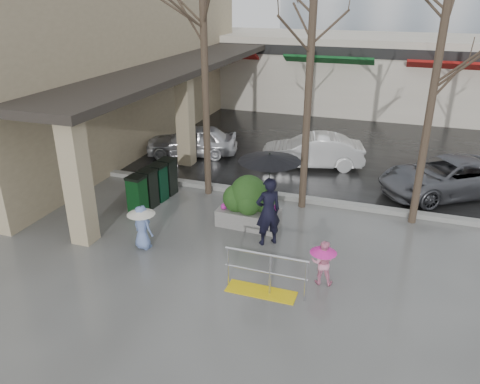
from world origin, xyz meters
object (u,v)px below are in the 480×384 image
Objects in this scene: child_pink at (323,259)px; news_boxes at (153,185)px; car_a at (192,141)px; planter at (249,202)px; child_blue at (142,223)px; tree_midwest at (312,32)px; handrail at (264,279)px; tree_west at (204,35)px; woman at (269,189)px; car_c at (448,177)px; tree_mideast at (440,51)px; car_b at (312,151)px.

child_pink is 0.49× the size of news_boxes.
planter is at bearing 21.63° from car_a.
news_boxes is (-3.34, 0.45, -0.12)m from planter.
tree_midwest is at bearing -115.25° from child_blue.
planter is 6.61m from car_a.
planter is (-2.51, 2.22, 0.11)m from child_pink.
child_pink is at bearing -164.87° from child_blue.
handrail is 6.83m from tree_midwest.
tree_west reaches higher than handrail.
tree_west is 0.97× the size of tree_midwest.
tree_midwest is at bearing 21.44° from news_boxes.
woman is at bearing 22.31° from car_a.
child_pink is at bearing -19.14° from news_boxes.
car_c reaches higher than child_blue.
tree_west reaches higher than planter.
car_a is (-4.15, 5.15, -0.10)m from planter.
news_boxes is at bearing -135.62° from tree_west.
handrail is 1.74× the size of child_pink.
news_boxes is at bearing -163.97° from tree_midwest.
tree_mideast reaches higher than car_c.
car_b reaches higher than news_boxes.
tree_west reaches higher than news_boxes.
tree_west is at bearing -52.15° from car_b.
planter reaches higher than car_a.
tree_mideast is 5.02m from car_c.
handrail is at bearing 16.63° from car_a.
handrail is 3.70m from child_blue.
tree_mideast is (3.30, -0.00, -0.37)m from tree_midwest.
tree_west is 6.50m from tree_mideast.
tree_west reaches higher than tree_mideast.
woman is 2.13× the size of child_blue.
child_blue is at bearing -36.67° from car_b.
woman is 0.67× the size of car_b.
tree_west is 5.86m from child_blue.
child_pink is at bearing -116.53° from tree_mideast.
news_boxes is (-4.15, 1.31, -0.99)m from woman.
tree_west is 7.49m from child_pink.
tree_mideast is 10.20m from car_a.
car_c reaches higher than handrail.
tree_west reaches higher than car_c.
news_boxes is (-4.53, -1.30, -4.62)m from tree_midwest.
woman is 7.84m from car_a.
tree_midwest is 5.91m from car_b.
handrail is at bearing -63.60° from car_c.
tree_mideast is (3.14, 4.80, 4.48)m from handrail.
tree_west is 1.78× the size of car_b.
tree_mideast is at bearing -123.62° from child_pink.
news_boxes is 6.46m from car_b.
car_b is at bearing 96.49° from tree_midwest.
car_b and car_c have the same top height.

